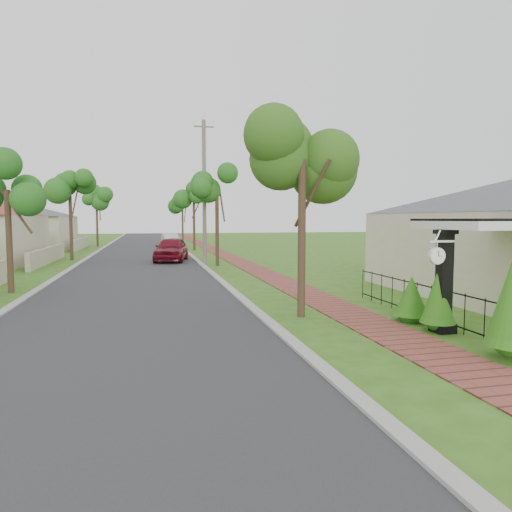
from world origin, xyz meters
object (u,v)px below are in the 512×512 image
object	(u,v)px
near_tree	(302,157)
station_clock	(437,255)
utility_pole	(204,192)
porch_post	(444,287)
parked_car_white	(171,240)
parked_car_red	(171,249)

from	to	relation	value
near_tree	station_clock	xyz separation A→B (m)	(2.30, -2.90, -2.54)
utility_pole	station_clock	distance (m)	18.97
utility_pole	station_clock	size ratio (longest dim) A/B	13.32
porch_post	parked_car_white	xyz separation A→B (m)	(-4.86, 36.76, -0.45)
parked_car_red	utility_pole	size ratio (longest dim) A/B	0.53
near_tree	station_clock	bearing A→B (deg)	-51.57
porch_post	utility_pole	bearing A→B (deg)	101.38
near_tree	station_clock	size ratio (longest dim) A/B	8.65
utility_pole	parked_car_white	bearing A→B (deg)	93.73
porch_post	station_clock	distance (m)	1.04
porch_post	station_clock	bearing A→B (deg)	-140.73
parked_car_red	utility_pole	distance (m)	4.75
station_clock	near_tree	bearing A→B (deg)	128.43
parked_car_white	near_tree	bearing A→B (deg)	-91.67
utility_pole	near_tree	bearing A→B (deg)	-86.85
porch_post	station_clock	world-z (taller)	porch_post
porch_post	utility_pole	xyz separation A→B (m)	(-3.65, 18.14, 3.28)
parked_car_red	parked_car_white	size ratio (longest dim) A/B	1.15
parked_car_red	station_clock	xyz separation A→B (m)	(5.06, -20.98, 1.16)
parked_car_red	porch_post	bearing A→B (deg)	-63.90
parked_car_white	utility_pole	world-z (taller)	utility_pole
station_clock	utility_pole	bearing A→B (deg)	99.67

